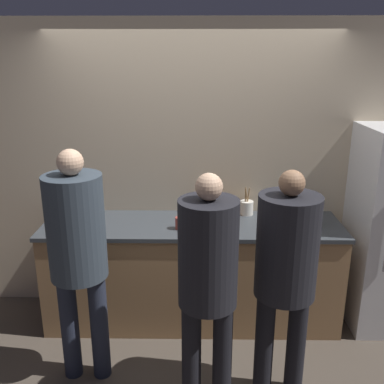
% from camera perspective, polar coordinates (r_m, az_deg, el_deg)
% --- Properties ---
extents(ground_plane, '(14.00, 14.00, 0.00)m').
position_cam_1_polar(ground_plane, '(3.79, -0.03, -19.48)').
color(ground_plane, '#4C4238').
extents(wall_back, '(5.20, 0.06, 2.60)m').
position_cam_1_polar(wall_back, '(3.87, 0.11, 2.87)').
color(wall_back, '#C6B293').
rests_on(wall_back, ground_plane).
extents(counter, '(2.54, 0.70, 0.93)m').
position_cam_1_polar(counter, '(3.86, 0.05, -10.51)').
color(counter, '#9E754C').
rests_on(counter, ground_plane).
extents(person_left, '(0.39, 0.39, 1.72)m').
position_cam_1_polar(person_left, '(3.03, -15.03, -6.89)').
color(person_left, '#232838').
rests_on(person_left, ground_plane).
extents(person_center, '(0.37, 0.37, 1.64)m').
position_cam_1_polar(person_center, '(2.71, 2.13, -10.87)').
color(person_center, black).
rests_on(person_center, ground_plane).
extents(person_right, '(0.40, 0.40, 1.63)m').
position_cam_1_polar(person_right, '(2.87, 12.41, -9.38)').
color(person_right, black).
rests_on(person_right, ground_plane).
extents(fruit_bowl, '(0.32, 0.32, 0.12)m').
position_cam_1_polar(fruit_bowl, '(3.72, 3.54, -3.17)').
color(fruit_bowl, brown).
rests_on(fruit_bowl, counter).
extents(utensil_crock, '(0.12, 0.12, 0.25)m').
position_cam_1_polar(utensil_crock, '(3.87, 7.28, -2.04)').
color(utensil_crock, silver).
rests_on(utensil_crock, counter).
extents(bottle_amber, '(0.07, 0.07, 0.19)m').
position_cam_1_polar(bottle_amber, '(3.72, 16.26, -3.31)').
color(bottle_amber, brown).
rests_on(bottle_amber, counter).
extents(bottle_red, '(0.05, 0.05, 0.21)m').
position_cam_1_polar(bottle_red, '(3.74, -16.23, -3.07)').
color(bottle_red, red).
rests_on(bottle_red, counter).
extents(bottle_dark, '(0.07, 0.07, 0.21)m').
position_cam_1_polar(bottle_dark, '(3.67, 11.94, -3.17)').
color(bottle_dark, '#333338').
rests_on(bottle_dark, counter).
extents(cup_red, '(0.08, 0.08, 0.10)m').
position_cam_1_polar(cup_red, '(3.53, -1.63, -4.16)').
color(cup_red, '#A33D33').
rests_on(cup_red, counter).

